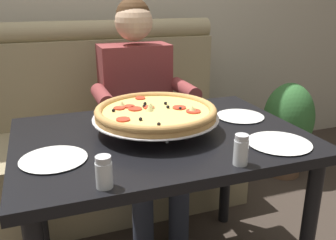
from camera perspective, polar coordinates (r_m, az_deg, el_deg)
The scene contains 10 objects.
booth_bench at distance 2.41m, azimuth -7.87°, elevation -2.79°, with size 1.48×0.78×1.13m.
dining_table at distance 1.53m, azimuth -1.13°, elevation -5.63°, with size 1.16×0.82×0.75m.
diner_main at distance 2.08m, azimuth -4.40°, elevation 2.88°, with size 0.54×0.64×1.27m.
pizza at distance 1.49m, azimuth -1.93°, elevation 1.21°, with size 0.52×0.52×0.12m.
shaker_oregano at distance 1.24m, azimuth 11.32°, elevation -4.91°, with size 0.05×0.05×0.11m.
shaker_parmesan at distance 1.09m, azimuth -9.97°, elevation -8.35°, with size 0.05×0.05×0.10m.
plate_near_left at distance 1.72m, azimuth 11.22°, elevation 0.79°, with size 0.22×0.22×0.02m.
plate_near_right at distance 1.45m, azimuth 16.98°, elevation -3.23°, with size 0.24×0.24×0.02m.
plate_far_side at distance 1.32m, azimuth -17.48°, elevation -5.59°, with size 0.23×0.23×0.02m.
potted_plant at distance 2.79m, azimuth 18.21°, elevation -0.78°, with size 0.36×0.36×0.70m.
Camera 1 is at (-0.45, -1.31, 1.29)m, focal length 38.99 mm.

